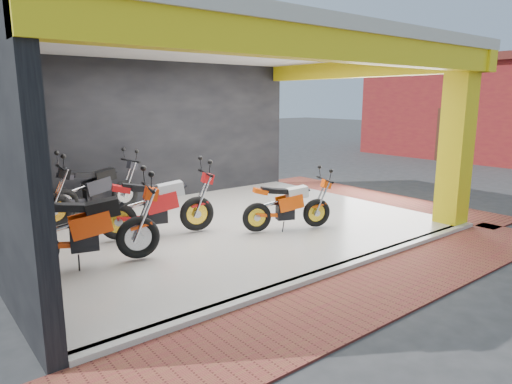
# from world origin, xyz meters

# --- Properties ---
(ground) EXTENTS (80.00, 80.00, 0.00)m
(ground) POSITION_xyz_m (0.00, 0.00, 0.00)
(ground) COLOR #2D2D30
(ground) RESTS_ON ground
(showroom_floor) EXTENTS (8.00, 6.00, 0.10)m
(showroom_floor) POSITION_xyz_m (0.00, 2.00, 0.05)
(showroom_floor) COLOR silver
(showroom_floor) RESTS_ON ground
(showroom_ceiling) EXTENTS (8.40, 6.40, 0.20)m
(showroom_ceiling) POSITION_xyz_m (0.00, 2.00, 3.60)
(showroom_ceiling) COLOR beige
(showroom_ceiling) RESTS_ON corner_column
(back_wall) EXTENTS (8.20, 0.20, 3.50)m
(back_wall) POSITION_xyz_m (0.00, 5.10, 1.75)
(back_wall) COLOR black
(back_wall) RESTS_ON ground
(corner_column) EXTENTS (0.50, 0.50, 3.50)m
(corner_column) POSITION_xyz_m (3.75, -0.75, 1.75)
(corner_column) COLOR yellow
(corner_column) RESTS_ON ground
(header_beam_front) EXTENTS (8.40, 0.30, 0.40)m
(header_beam_front) POSITION_xyz_m (0.00, -1.00, 3.30)
(header_beam_front) COLOR yellow
(header_beam_front) RESTS_ON corner_column
(header_beam_right) EXTENTS (0.30, 6.40, 0.40)m
(header_beam_right) POSITION_xyz_m (4.00, 2.00, 3.30)
(header_beam_right) COLOR yellow
(header_beam_right) RESTS_ON corner_column
(floor_kerb) EXTENTS (8.00, 0.20, 0.10)m
(floor_kerb) POSITION_xyz_m (0.00, -1.02, 0.05)
(floor_kerb) COLOR silver
(floor_kerb) RESTS_ON ground
(paver_front) EXTENTS (9.00, 1.40, 0.03)m
(paver_front) POSITION_xyz_m (0.00, -1.80, 0.01)
(paver_front) COLOR maroon
(paver_front) RESTS_ON ground
(paver_right) EXTENTS (1.40, 7.00, 0.03)m
(paver_right) POSITION_xyz_m (4.80, 2.00, 0.01)
(paver_right) COLOR maroon
(paver_right) RESTS_ON ground
(moto_hero) EXTENTS (2.01, 1.35, 1.15)m
(moto_hero) POSITION_xyz_m (1.26, 0.66, 0.68)
(moto_hero) COLOR #FF500A
(moto_hero) RESTS_ON showroom_floor
(moto_row_a) EXTENTS (2.36, 1.39, 1.36)m
(moto_row_a) POSITION_xyz_m (-0.72, 1.88, 0.78)
(moto_row_a) COLOR red
(moto_row_a) RESTS_ON showroom_floor
(moto_row_b) EXTENTS (2.41, 1.38, 1.39)m
(moto_row_b) POSITION_xyz_m (-2.25, 1.13, 0.80)
(moto_row_b) COLOR #F6400A
(moto_row_b) RESTS_ON showroom_floor
(moto_row_c) EXTENTS (2.43, 1.10, 1.44)m
(moto_row_c) POSITION_xyz_m (-2.80, 3.74, 0.82)
(moto_row_c) COLOR black
(moto_row_c) RESTS_ON showroom_floor
(moto_row_d) EXTENTS (2.25, 1.03, 1.33)m
(moto_row_d) POSITION_xyz_m (-1.04, 4.50, 0.76)
(moto_row_d) COLOR black
(moto_row_d) RESTS_ON showroom_floor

